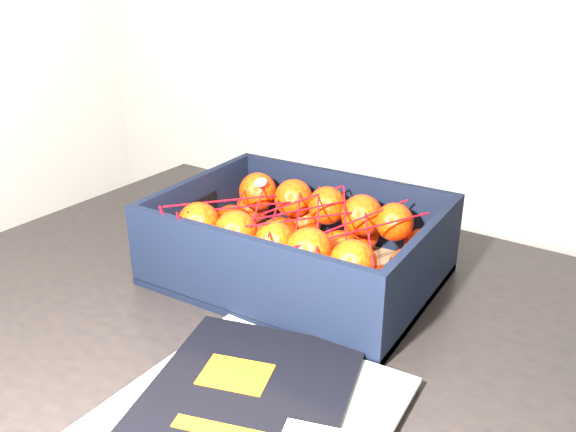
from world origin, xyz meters
The scene contains 5 objects.
table centered at (0.08, 0.32, 0.65)m, with size 1.24×0.86×0.75m.
magazine_stack centered at (0.11, 0.13, 0.76)m, with size 0.29×0.32×0.02m.
produce_crate centered at (0.00, 0.42, 0.79)m, with size 0.39×0.29×0.12m.
clementine_heap centered at (0.01, 0.42, 0.81)m, with size 0.37×0.27×0.11m.
mesh_net centered at (0.00, 0.41, 0.85)m, with size 0.32×0.26×0.09m.
Camera 1 is at (0.41, -0.27, 1.19)m, focal length 37.65 mm.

